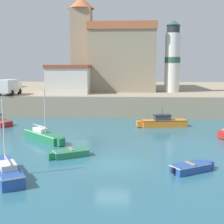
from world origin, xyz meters
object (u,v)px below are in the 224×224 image
(sailboat_blue_8, at_px, (6,170))
(lighthouse, at_px, (173,58))
(motorboat_orange_2, at_px, (163,122))
(dinghy_blue_3, at_px, (192,167))
(sailboat_green_0, at_px, (44,136))
(harbor_shed_mid_row, at_px, (69,79))
(truck_on_quay, at_px, (8,87))
(dinghy_green_7, at_px, (70,153))
(church, at_px, (119,57))

(sailboat_blue_8, relative_size, lighthouse, 0.47)
(motorboat_orange_2, xyz_separation_m, dinghy_blue_3, (0.27, -15.85, -0.23))
(sailboat_green_0, xyz_separation_m, harbor_shed_mid_row, (-1.03, 18.89, 4.65))
(motorboat_orange_2, xyz_separation_m, harbor_shed_mid_row, (-13.15, 11.29, 4.59))
(harbor_shed_mid_row, relative_size, truck_on_quay, 1.46)
(sailboat_green_0, xyz_separation_m, truck_on_quay, (-9.08, 14.90, 3.70))
(dinghy_green_7, relative_size, sailboat_blue_8, 0.61)
(sailboat_green_0, distance_m, truck_on_quay, 17.84)
(church, distance_m, harbor_shed_mid_row, 12.21)
(sailboat_blue_8, xyz_separation_m, harbor_shed_mid_row, (-1.37, 28.92, 4.65))
(motorboat_orange_2, height_order, harbor_shed_mid_row, harbor_shed_mid_row)
(church, distance_m, lighthouse, 10.73)
(motorboat_orange_2, distance_m, sailboat_blue_8, 21.21)
(truck_on_quay, bearing_deg, church, 40.34)
(sailboat_green_0, xyz_separation_m, lighthouse, (14.97, 21.65, 7.88))
(harbor_shed_mid_row, bearing_deg, truck_on_quay, -153.62)
(dinghy_green_7, bearing_deg, dinghy_blue_3, -18.54)
(motorboat_orange_2, bearing_deg, harbor_shed_mid_row, 139.37)
(motorboat_orange_2, bearing_deg, sailboat_green_0, -147.89)
(motorboat_orange_2, height_order, dinghy_green_7, motorboat_orange_2)
(sailboat_green_0, distance_m, church, 29.83)
(sailboat_blue_8, bearing_deg, sailboat_green_0, 91.92)
(dinghy_blue_3, height_order, harbor_shed_mid_row, harbor_shed_mid_row)
(motorboat_orange_2, distance_m, harbor_shed_mid_row, 17.93)
(dinghy_green_7, distance_m, church, 34.39)
(dinghy_blue_3, bearing_deg, sailboat_blue_8, -171.58)
(sailboat_blue_8, xyz_separation_m, lighthouse, (14.63, 31.68, 7.88))
(church, bearing_deg, sailboat_blue_8, -98.92)
(sailboat_green_0, relative_size, truck_on_quay, 1.11)
(motorboat_orange_2, relative_size, sailboat_blue_8, 1.15)
(motorboat_orange_2, bearing_deg, truck_on_quay, 161.01)
(sailboat_green_0, distance_m, dinghy_blue_3, 14.88)
(church, bearing_deg, sailboat_green_0, -102.70)
(dinghy_blue_3, relative_size, sailboat_blue_8, 0.62)
(lighthouse, bearing_deg, sailboat_green_0, -124.65)
(dinghy_blue_3, distance_m, dinghy_green_7, 9.37)
(dinghy_blue_3, bearing_deg, sailboat_green_0, 146.35)
(dinghy_green_7, distance_m, harbor_shed_mid_row, 25.05)
(sailboat_green_0, height_order, truck_on_quay, truck_on_quay)
(lighthouse, bearing_deg, dinghy_green_7, -113.08)
(motorboat_orange_2, height_order, lighthouse, lighthouse)
(dinghy_green_7, height_order, church, church)
(church, relative_size, lighthouse, 1.51)
(dinghy_blue_3, height_order, dinghy_green_7, dinghy_green_7)
(dinghy_green_7, distance_m, sailboat_blue_8, 5.72)
(sailboat_blue_8, distance_m, lighthouse, 35.77)
(lighthouse, xyz_separation_m, truck_on_quay, (-24.05, -6.75, -4.18))
(dinghy_green_7, xyz_separation_m, lighthouse, (11.47, 26.92, 8.05))
(church, bearing_deg, dinghy_green_7, -94.82)
(dinghy_blue_3, xyz_separation_m, harbor_shed_mid_row, (-13.42, 27.14, 4.82))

